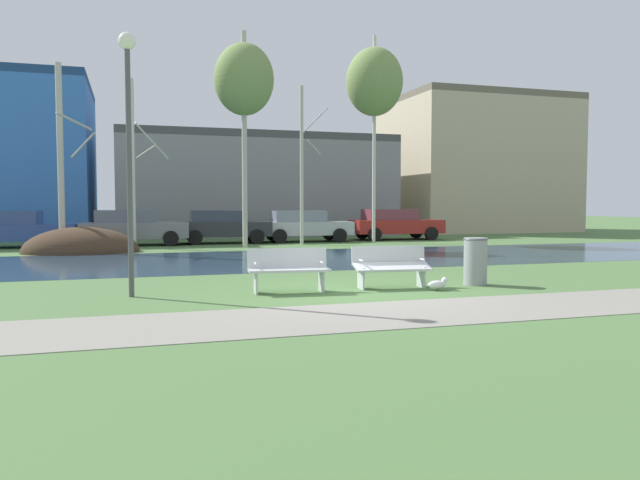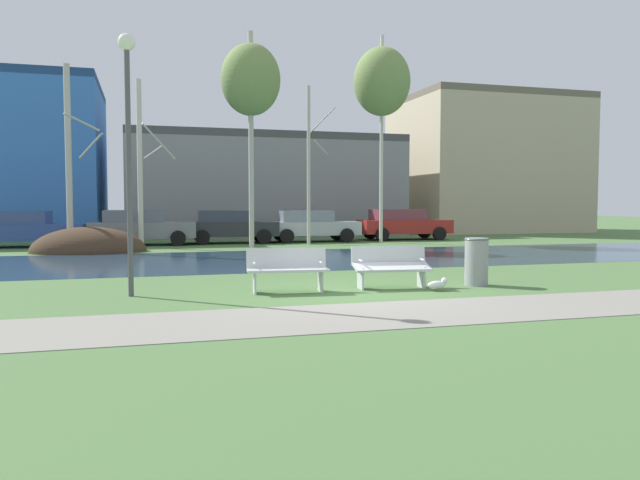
% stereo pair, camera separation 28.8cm
% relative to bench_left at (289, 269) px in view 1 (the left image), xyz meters
% --- Properties ---
extents(ground_plane, '(120.00, 120.00, 0.00)m').
position_rel_bench_left_xyz_m(ground_plane, '(1.09, 9.37, -0.47)').
color(ground_plane, '#4C703D').
extents(paved_path_strip, '(60.00, 2.27, 0.01)m').
position_rel_bench_left_xyz_m(paved_path_strip, '(1.09, -2.81, -0.47)').
color(paved_path_strip, gray).
rests_on(paved_path_strip, ground).
extents(river_band, '(80.00, 7.28, 0.01)m').
position_rel_bench_left_xyz_m(river_band, '(1.09, 7.08, -0.47)').
color(river_band, '#284256').
rests_on(river_band, ground).
extents(soil_mound, '(4.07, 2.89, 1.84)m').
position_rel_bench_left_xyz_m(soil_mound, '(-4.69, 11.91, -0.47)').
color(soil_mound, '#423021').
rests_on(soil_mound, ground).
extents(bench_left, '(1.65, 0.72, 0.87)m').
position_rel_bench_left_xyz_m(bench_left, '(0.00, 0.00, 0.00)').
color(bench_left, silver).
rests_on(bench_left, ground).
extents(bench_right, '(1.65, 0.72, 0.87)m').
position_rel_bench_left_xyz_m(bench_right, '(2.20, 0.00, 0.00)').
color(bench_right, silver).
rests_on(bench_right, ground).
extents(trash_bin, '(0.52, 0.52, 1.02)m').
position_rel_bench_left_xyz_m(trash_bin, '(4.13, -0.12, 0.06)').
color(trash_bin, gray).
rests_on(trash_bin, ground).
extents(seagull, '(0.46, 0.17, 0.27)m').
position_rel_bench_left_xyz_m(seagull, '(2.94, -0.66, -0.34)').
color(seagull, white).
rests_on(seagull, ground).
extents(streetlamp, '(0.32, 0.32, 4.91)m').
position_rel_bench_left_xyz_m(streetlamp, '(-2.97, 0.31, 2.84)').
color(streetlamp, '#4C4C51').
rests_on(streetlamp, ground).
extents(birch_far_left, '(1.35, 2.32, 6.83)m').
position_rel_bench_left_xyz_m(birch_far_left, '(-5.32, 12.40, 2.99)').
color(birch_far_left, '#BCB7A8').
rests_on(birch_far_left, ground).
extents(birch_left, '(1.50, 2.29, 6.67)m').
position_rel_bench_left_xyz_m(birch_left, '(-2.82, 13.63, 2.90)').
color(birch_left, beige).
rests_on(birch_left, ground).
extents(birch_center_left, '(2.37, 2.37, 8.57)m').
position_rel_bench_left_xyz_m(birch_center_left, '(1.43, 12.62, 6.16)').
color(birch_center_left, '#BCB7A8').
rests_on(birch_center_left, ground).
extents(birch_center, '(1.26, 2.01, 6.79)m').
position_rel_bench_left_xyz_m(birch_center, '(4.14, 13.74, 3.00)').
color(birch_center, beige).
rests_on(birch_center, ground).
extents(birch_center_right, '(2.54, 2.54, 9.23)m').
position_rel_bench_left_xyz_m(birch_center_right, '(7.55, 13.96, 6.70)').
color(birch_center_right, beige).
rests_on(birch_center_right, ground).
extents(parked_van_nearest_blue, '(4.80, 2.21, 1.47)m').
position_rel_bench_left_xyz_m(parked_van_nearest_blue, '(-7.50, 15.18, 0.31)').
color(parked_van_nearest_blue, '#2D4793').
rests_on(parked_van_nearest_blue, ground).
extents(parked_sedan_second_grey, '(4.41, 2.17, 1.49)m').
position_rel_bench_left_xyz_m(parked_sedan_second_grey, '(-2.87, 15.19, 0.32)').
color(parked_sedan_second_grey, slate).
rests_on(parked_sedan_second_grey, ground).
extents(parked_hatch_third_dark, '(4.10, 2.11, 1.46)m').
position_rel_bench_left_xyz_m(parked_hatch_third_dark, '(0.92, 15.45, 0.30)').
color(parked_hatch_third_dark, '#282B30').
rests_on(parked_hatch_third_dark, ground).
extents(parked_wagon_fourth_silver, '(4.27, 2.11, 1.43)m').
position_rel_bench_left_xyz_m(parked_wagon_fourth_silver, '(4.67, 15.44, 0.29)').
color(parked_wagon_fourth_silver, '#B2B5BC').
rests_on(parked_wagon_fourth_silver, ground).
extents(parked_suv_fifth_red, '(4.47, 2.18, 1.49)m').
position_rel_bench_left_xyz_m(parked_suv_fifth_red, '(9.37, 15.72, 0.32)').
color(parked_suv_fifth_red, maroon).
rests_on(parked_suv_fifth_red, ground).
extents(building_grey_warehouse, '(14.98, 8.41, 5.56)m').
position_rel_bench_left_xyz_m(building_grey_warehouse, '(3.83, 23.47, 2.31)').
color(building_grey_warehouse, gray).
rests_on(building_grey_warehouse, ground).
extents(building_beige_block, '(10.59, 8.06, 8.50)m').
position_rel_bench_left_xyz_m(building_beige_block, '(18.44, 23.22, 3.78)').
color(building_beige_block, '#BCAD8E').
rests_on(building_beige_block, ground).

